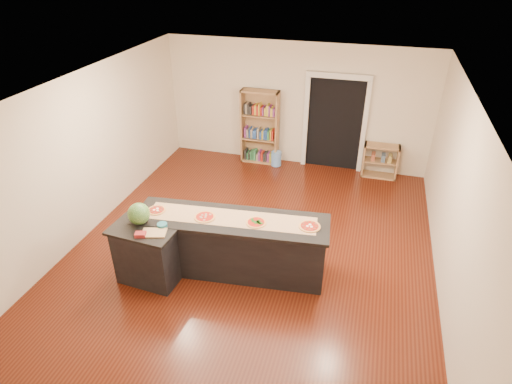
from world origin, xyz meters
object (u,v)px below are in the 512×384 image
(side_counter, at_px, (149,252))
(watermelon, at_px, (139,214))
(low_shelf, at_px, (380,161))
(waste_bin, at_px, (276,158))
(bookshelf, at_px, (260,127))
(kitchen_island, at_px, (232,244))

(side_counter, distance_m, watermelon, 0.66)
(low_shelf, relative_size, waste_bin, 2.18)
(low_shelf, height_order, watermelon, watermelon)
(bookshelf, bearing_deg, low_shelf, -0.17)
(low_shelf, xyz_separation_m, watermelon, (-3.42, -4.39, 0.75))
(waste_bin, bearing_deg, side_counter, -102.43)
(waste_bin, bearing_deg, low_shelf, 2.40)
(kitchen_island, height_order, side_counter, kitchen_island)
(low_shelf, bearing_deg, kitchen_island, -118.74)
(side_counter, xyz_separation_m, watermelon, (-0.11, 0.06, 0.64))
(kitchen_island, xyz_separation_m, side_counter, (-1.16, -0.52, -0.00))
(kitchen_island, height_order, bookshelf, bookshelf)
(kitchen_island, bearing_deg, low_shelf, 55.43)
(watermelon, bearing_deg, bookshelf, 81.77)
(kitchen_island, relative_size, low_shelf, 3.91)
(side_counter, bearing_deg, watermelon, 155.38)
(low_shelf, bearing_deg, bookshelf, 179.83)
(side_counter, distance_m, low_shelf, 5.55)
(bookshelf, distance_m, low_shelf, 2.83)
(bookshelf, height_order, low_shelf, bookshelf)
(bookshelf, bearing_deg, waste_bin, -13.77)
(side_counter, bearing_deg, low_shelf, 57.72)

